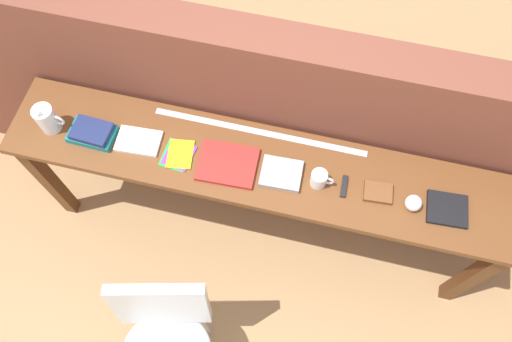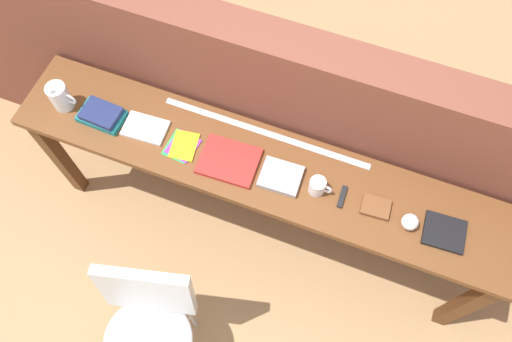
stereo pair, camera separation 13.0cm
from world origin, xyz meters
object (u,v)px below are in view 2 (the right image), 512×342
object	(u,v)px
book_open_centre	(229,161)
mug	(318,186)
chair_white_moulded	(148,323)
magazine_cycling	(145,128)
pitcher_white	(60,97)
pamphlet_pile_colourful	(182,146)
leather_journal_brown	(376,207)
multitool_folded	(342,197)
book_repair_rightmost	(444,232)
sports_ball_small	(410,222)
book_stack_leftmost	(101,115)

from	to	relation	value
book_open_centre	mug	distance (m)	0.44
chair_white_moulded	magazine_cycling	size ratio (longest dim) A/B	4.20
pitcher_white	pamphlet_pile_colourful	size ratio (longest dim) A/B	1.05
chair_white_moulded	magazine_cycling	bearing A→B (deg)	112.33
book_open_centre	leather_journal_brown	world-z (taller)	leather_journal_brown
book_open_centre	multitool_folded	size ratio (longest dim) A/B	2.51
magazine_cycling	book_repair_rightmost	bearing A→B (deg)	-3.80
magazine_cycling	mug	distance (m)	0.89
pitcher_white	mug	size ratio (longest dim) A/B	1.67
chair_white_moulded	sports_ball_small	xyz separation A→B (m)	(0.99, 0.78, 0.39)
multitool_folded	book_repair_rightmost	xyz separation A→B (m)	(0.48, -0.00, 0.00)
book_stack_leftmost	leather_journal_brown	size ratio (longest dim) A/B	1.74
pitcher_white	leather_journal_brown	size ratio (longest dim) A/B	1.41
pitcher_white	mug	distance (m)	1.34
multitool_folded	leather_journal_brown	bearing A→B (deg)	1.47
multitool_folded	book_repair_rightmost	size ratio (longest dim) A/B	0.60
book_open_centre	book_repair_rightmost	size ratio (longest dim) A/B	1.50
leather_journal_brown	book_stack_leftmost	bearing A→B (deg)	176.73
sports_ball_small	book_repair_rightmost	bearing A→B (deg)	6.64
chair_white_moulded	book_repair_rightmost	world-z (taller)	book_repair_rightmost
pamphlet_pile_colourful	leather_journal_brown	distance (m)	0.96
book_stack_leftmost	mug	bearing A→B (deg)	0.35
book_stack_leftmost	book_repair_rightmost	bearing A→B (deg)	0.31
chair_white_moulded	pamphlet_pile_colourful	size ratio (longest dim) A/B	5.11
leather_journal_brown	pitcher_white	bearing A→B (deg)	176.61
pamphlet_pile_colourful	sports_ball_small	bearing A→B (deg)	-0.28
sports_ball_small	book_repair_rightmost	xyz separation A→B (m)	(0.16, 0.02, -0.03)
multitool_folded	book_open_centre	bearing A→B (deg)	-178.40
mug	book_stack_leftmost	bearing A→B (deg)	-179.65
book_open_centre	leather_journal_brown	size ratio (longest dim) A/B	2.12
magazine_cycling	book_open_centre	xyz separation A→B (m)	(0.45, -0.02, 0.00)
chair_white_moulded	mug	xyz separation A→B (m)	(0.56, 0.80, 0.40)
book_stack_leftmost	mug	distance (m)	1.12
pitcher_white	pamphlet_pile_colourful	xyz separation A→B (m)	(0.65, -0.00, -0.07)
mug	multitool_folded	xyz separation A→B (m)	(0.12, 0.01, -0.04)
book_open_centre	sports_ball_small	xyz separation A→B (m)	(0.87, -0.01, 0.03)
pitcher_white	mug	world-z (taller)	pitcher_white
mug	leather_journal_brown	bearing A→B (deg)	2.20
chair_white_moulded	pamphlet_pile_colourful	xyz separation A→B (m)	(-0.12, 0.79, 0.36)
chair_white_moulded	multitool_folded	world-z (taller)	multitool_folded
pamphlet_pile_colourful	book_repair_rightmost	size ratio (longest dim) A/B	0.95
pitcher_white	leather_journal_brown	world-z (taller)	pitcher_white
pitcher_white	book_stack_leftmost	size ratio (longest dim) A/B	0.81
magazine_cycling	sports_ball_small	world-z (taller)	sports_ball_small
multitool_folded	leather_journal_brown	xyz separation A→B (m)	(0.16, 0.00, 0.00)
chair_white_moulded	mug	bearing A→B (deg)	55.10
book_stack_leftmost	pitcher_white	bearing A→B (deg)	179.83
pamphlet_pile_colourful	multitool_folded	world-z (taller)	multitool_folded
book_stack_leftmost	magazine_cycling	xyz separation A→B (m)	(0.23, 0.02, -0.02)
pamphlet_pile_colourful	pitcher_white	bearing A→B (deg)	179.61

